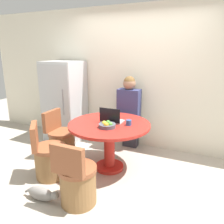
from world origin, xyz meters
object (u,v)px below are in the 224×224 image
object	(u,v)px
dining_table	(109,134)
chair_near_camera	(77,182)
chair_near_left_corner	(49,159)
person_seated	(130,109)
laptop	(111,119)
fruit_bowl	(107,125)
cat	(42,194)
refrigerator	(65,102)
chair_left_side	(61,142)

from	to	relation	value
dining_table	chair_near_camera	size ratio (longest dim) A/B	1.49
chair_near_left_corner	dining_table	bearing A→B (deg)	-90.00
person_seated	laptop	size ratio (longest dim) A/B	4.16
person_seated	chair_near_camera	bearing A→B (deg)	89.16
chair_near_left_corner	chair_near_camera	bearing A→B (deg)	-154.84
dining_table	person_seated	world-z (taller)	person_seated
fruit_bowl	chair_near_left_corner	bearing A→B (deg)	-152.42
cat	chair_near_left_corner	bearing A→B (deg)	116.74
person_seated	laptop	world-z (taller)	person_seated
dining_table	fruit_bowl	distance (m)	0.28
refrigerator	chair_near_left_corner	xyz separation A→B (m)	(0.63, -1.30, -0.52)
chair_left_side	fruit_bowl	size ratio (longest dim) A/B	3.39
person_seated	cat	bearing A→B (deg)	76.35
laptop	fruit_bowl	distance (m)	0.25
chair_near_camera	cat	world-z (taller)	chair_near_camera
chair_near_camera	cat	bearing A→B (deg)	18.03
fruit_bowl	person_seated	bearing A→B (deg)	91.64
laptop	cat	distance (m)	1.40
chair_left_side	person_seated	distance (m)	1.35
dining_table	cat	size ratio (longest dim) A/B	2.41
refrigerator	chair_left_side	world-z (taller)	refrigerator
person_seated	dining_table	bearing A→B (deg)	88.41
person_seated	laptop	xyz separation A→B (m)	(-0.02, -0.78, 0.03)
laptop	chair_near_left_corner	bearing A→B (deg)	42.00
chair_near_camera	refrigerator	bearing A→B (deg)	-50.71
refrigerator	fruit_bowl	world-z (taller)	refrigerator
laptop	cat	size ratio (longest dim) A/B	0.65
cat	dining_table	bearing A→B (deg)	64.65
refrigerator	chair_near_camera	size ratio (longest dim) A/B	1.94
dining_table	laptop	distance (m)	0.23
refrigerator	chair_left_side	xyz separation A→B (m)	(0.42, -0.73, -0.52)
chair_near_left_corner	chair_left_side	size ratio (longest dim) A/B	1.00
refrigerator	chair_left_side	distance (m)	0.99
refrigerator	chair_near_camera	distance (m)	2.17
chair_near_left_corner	person_seated	xyz separation A→B (m)	(0.73, 1.42, 0.49)
fruit_bowl	dining_table	bearing A→B (deg)	105.79
chair_near_camera	chair_left_side	world-z (taller)	same
refrigerator	dining_table	distance (m)	1.53
refrigerator	chair_near_camera	bearing A→B (deg)	-50.85
laptop	fruit_bowl	size ratio (longest dim) A/B	1.35
refrigerator	laptop	world-z (taller)	refrigerator
chair_near_camera	laptop	xyz separation A→B (m)	(0.01, 0.97, 0.52)
laptop	cat	xyz separation A→B (m)	(-0.44, -1.11, -0.71)
chair_near_left_corner	refrigerator	bearing A→B (deg)	-13.80
refrigerator	fruit_bowl	xyz separation A→B (m)	(1.39, -0.91, -0.02)
refrigerator	chair_near_left_corner	world-z (taller)	refrigerator
refrigerator	fruit_bowl	distance (m)	1.66
dining_table	chair_near_camera	xyz separation A→B (m)	(-0.00, -0.91, -0.30)
chair_near_camera	person_seated	size ratio (longest dim) A/B	0.60
dining_table	cat	distance (m)	1.24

